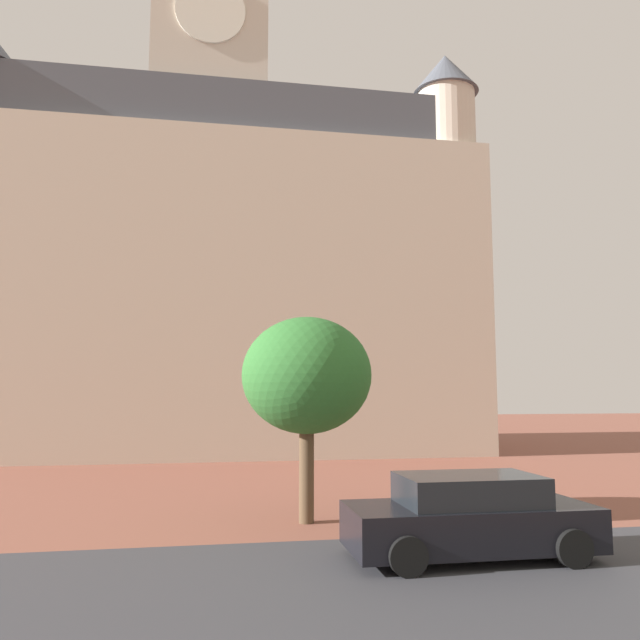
{
  "coord_description": "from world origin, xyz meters",
  "views": [
    {
      "loc": [
        -1.79,
        -1.63,
        2.96
      ],
      "look_at": [
        0.39,
        10.71,
        4.36
      ],
      "focal_mm": 35.01,
      "sensor_mm": 36.0,
      "label": 1
    }
  ],
  "objects": [
    {
      "name": "car_black",
      "position": [
        2.82,
        9.15,
        0.69
      ],
      "size": [
        4.37,
        1.99,
        1.44
      ],
      "color": "black",
      "rests_on": "ground_plane"
    },
    {
      "name": "landmark_building",
      "position": [
        -1.35,
        30.36,
        9.35
      ],
      "size": [
        24.57,
        11.75,
        29.77
      ],
      "color": "beige",
      "rests_on": "ground_plane"
    },
    {
      "name": "ground_plane",
      "position": [
        0.0,
        10.0,
        0.0
      ],
      "size": [
        120.0,
        120.0,
        0.0
      ],
      "primitive_type": "plane",
      "color": "brown"
    },
    {
      "name": "tree_curb_far",
      "position": [
        0.4,
        12.54,
        3.27
      ],
      "size": [
        2.97,
        2.97,
        4.63
      ],
      "color": "brown",
      "rests_on": "ground_plane"
    },
    {
      "name": "street_asphalt_strip",
      "position": [
        0.0,
        7.77,
        0.0
      ],
      "size": [
        120.0,
        6.28,
        0.0
      ],
      "primitive_type": "cube",
      "color": "#38383D",
      "rests_on": "ground_plane"
    }
  ]
}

